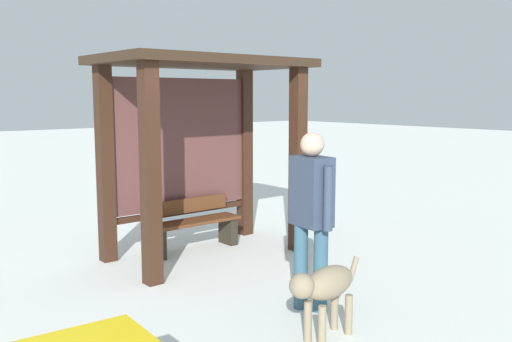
% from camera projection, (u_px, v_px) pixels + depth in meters
% --- Properties ---
extents(ground_plane, '(60.00, 60.00, 0.00)m').
position_uv_depth(ground_plane, '(206.00, 255.00, 7.55)').
color(ground_plane, white).
extents(bus_shelter, '(2.67, 1.59, 2.61)m').
position_uv_depth(bus_shelter, '(197.00, 116.00, 7.43)').
color(bus_shelter, '#341E13').
rests_on(bus_shelter, ground).
extents(bench_left_inside, '(1.36, 0.37, 0.71)m').
position_uv_depth(bench_left_inside, '(193.00, 226.00, 7.74)').
color(bench_left_inside, '#553019').
rests_on(bench_left_inside, ground).
extents(person_walking, '(0.31, 0.60, 1.77)m').
position_uv_depth(person_walking, '(311.00, 207.00, 5.48)').
color(person_walking, '#313D53').
rests_on(person_walking, ground).
extents(dog, '(0.90, 0.31, 0.67)m').
position_uv_depth(dog, '(325.00, 287.00, 4.86)').
color(dog, '#85775C').
rests_on(dog, ground).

